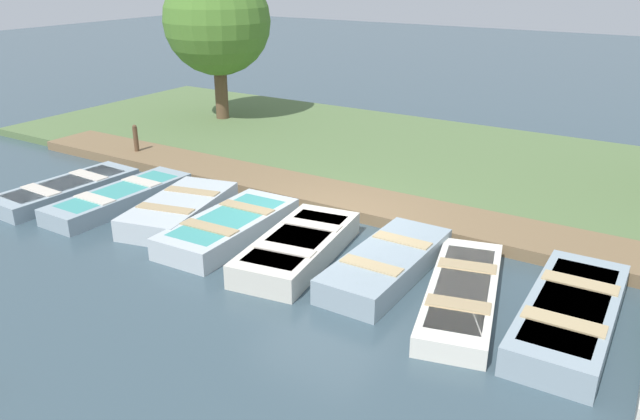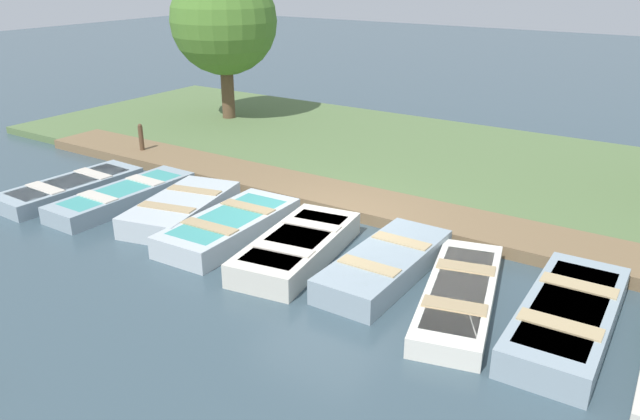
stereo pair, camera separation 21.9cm
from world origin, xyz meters
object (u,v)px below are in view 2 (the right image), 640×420
(rowboat_4, at_px, (297,247))
(mooring_post_near, at_px, (141,141))
(rowboat_5, at_px, (385,264))
(park_tree_far_left, at_px, (224,21))
(rowboat_0, at_px, (71,188))
(rowboat_6, at_px, (460,295))
(rowboat_2, at_px, (182,208))
(rowboat_7, at_px, (568,317))
(rowboat_1, at_px, (123,196))
(rowboat_3, at_px, (230,226))

(rowboat_4, relative_size, mooring_post_near, 3.31)
(rowboat_5, distance_m, park_tree_far_left, 11.41)
(rowboat_0, xyz_separation_m, park_tree_far_left, (-6.88, -1.42, 2.94))
(rowboat_6, distance_m, park_tree_far_left, 12.62)
(rowboat_2, bearing_deg, rowboat_5, 77.51)
(rowboat_0, distance_m, rowboat_6, 8.88)
(rowboat_7, bearing_deg, rowboat_2, -91.48)
(rowboat_5, bearing_deg, mooring_post_near, -105.45)
(mooring_post_near, bearing_deg, rowboat_4, 68.92)
(rowboat_4, xyz_separation_m, rowboat_5, (-0.25, 1.57, -0.00))
(rowboat_1, height_order, rowboat_4, rowboat_4)
(rowboat_0, height_order, park_tree_far_left, park_tree_far_left)
(rowboat_2, xyz_separation_m, rowboat_6, (0.15, 5.89, -0.06))
(mooring_post_near, bearing_deg, rowboat_1, 41.25)
(rowboat_1, height_order, rowboat_5, rowboat_5)
(rowboat_3, relative_size, mooring_post_near, 3.21)
(rowboat_6, bearing_deg, rowboat_5, -111.98)
(rowboat_7, height_order, mooring_post_near, mooring_post_near)
(rowboat_1, relative_size, mooring_post_near, 3.54)
(rowboat_7, bearing_deg, rowboat_4, -88.93)
(mooring_post_near, bearing_deg, rowboat_5, 74.20)
(rowboat_0, bearing_deg, rowboat_2, 99.62)
(rowboat_2, distance_m, rowboat_6, 5.89)
(rowboat_4, distance_m, rowboat_6, 2.93)
(park_tree_far_left, bearing_deg, rowboat_2, 34.17)
(rowboat_4, relative_size, rowboat_6, 0.90)
(rowboat_6, xyz_separation_m, rowboat_7, (-0.13, 1.51, 0.06))
(rowboat_4, bearing_deg, rowboat_3, -100.21)
(rowboat_5, bearing_deg, rowboat_6, 82.19)
(rowboat_2, distance_m, rowboat_3, 1.40)
(rowboat_7, height_order, park_tree_far_left, park_tree_far_left)
(rowboat_1, relative_size, rowboat_3, 1.10)
(rowboat_5, relative_size, park_tree_far_left, 0.61)
(rowboat_2, bearing_deg, rowboat_4, 72.98)
(rowboat_7, relative_size, park_tree_far_left, 0.69)
(mooring_post_near, xyz_separation_m, park_tree_far_left, (-4.10, -0.60, 2.65))
(rowboat_5, relative_size, rowboat_6, 0.85)
(rowboat_1, bearing_deg, rowboat_6, 90.48)
(rowboat_1, relative_size, rowboat_5, 1.12)
(rowboat_1, height_order, mooring_post_near, mooring_post_near)
(rowboat_2, relative_size, mooring_post_near, 3.11)
(rowboat_3, height_order, rowboat_7, rowboat_7)
(rowboat_2, bearing_deg, park_tree_far_left, -158.85)
(rowboat_4, distance_m, rowboat_5, 1.59)
(rowboat_2, relative_size, rowboat_6, 0.84)
(rowboat_2, height_order, rowboat_4, rowboat_2)
(rowboat_3, distance_m, rowboat_7, 6.01)
(rowboat_3, relative_size, rowboat_6, 0.87)
(park_tree_far_left, bearing_deg, rowboat_4, 47.69)
(rowboat_2, bearing_deg, mooring_post_near, -135.24)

